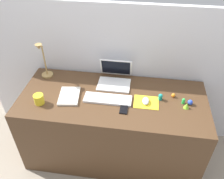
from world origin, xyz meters
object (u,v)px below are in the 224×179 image
object	(u,v)px
notebook_pad	(69,96)
toy_figurine_orange	(173,95)
toy_figurine_blue	(190,102)
toy_figurine_lime	(187,106)
laptop	(115,77)
cell_phone	(124,108)
toy_figurine_teal	(160,97)
mouse	(146,101)
desk_lamp	(44,61)
toy_figurine_green	(183,101)
keyboard	(108,99)
coffee_mug	(39,99)

from	to	relation	value
notebook_pad	toy_figurine_orange	xyz separation A→B (m)	(0.90, 0.13, 0.01)
toy_figurine_orange	toy_figurine_blue	distance (m)	0.16
notebook_pad	toy_figurine_lime	distance (m)	1.00
laptop	cell_phone	xyz separation A→B (m)	(0.13, -0.37, -0.05)
toy_figurine_orange	toy_figurine_teal	xyz separation A→B (m)	(-0.11, -0.05, 0.01)
laptop	toy_figurine_lime	xyz separation A→B (m)	(0.64, -0.28, -0.03)
mouse	toy_figurine_teal	size ratio (longest dim) A/B	1.61
desk_lamp	toy_figurine_lime	xyz separation A→B (m)	(1.31, -0.26, -0.15)
toy_figurine_lime	toy_figurine_green	distance (m)	0.06
mouse	keyboard	bearing A→B (deg)	-178.13
toy_figurine_teal	coffee_mug	bearing A→B (deg)	-169.10
mouse	desk_lamp	xyz separation A→B (m)	(-0.97, 0.24, 0.16)
mouse	coffee_mug	distance (m)	0.90
cell_phone	toy_figurine_teal	size ratio (longest dim) A/B	2.14
desk_lamp	toy_figurine_orange	distance (m)	1.22
cell_phone	desk_lamp	size ratio (longest dim) A/B	0.35
notebook_pad	toy_figurine_lime	size ratio (longest dim) A/B	4.69
keyboard	mouse	world-z (taller)	mouse
cell_phone	coffee_mug	bearing A→B (deg)	-175.74
laptop	toy_figurine_teal	xyz separation A→B (m)	(0.42, -0.20, -0.02)
notebook_pad	toy_figurine_orange	distance (m)	0.91
mouse	toy_figurine_orange	size ratio (longest dim) A/B	2.61
mouse	toy_figurine_orange	world-z (taller)	mouse
mouse	cell_phone	xyz separation A→B (m)	(-0.17, -0.10, -0.02)
desk_lamp	coffee_mug	distance (m)	0.41
cell_phone	coffee_mug	size ratio (longest dim) A/B	1.48
mouse	toy_figurine_green	world-z (taller)	toy_figurine_green
cell_phone	notebook_pad	xyz separation A→B (m)	(-0.49, 0.08, 0.01)
notebook_pad	toy_figurine_teal	size ratio (longest dim) A/B	4.02
desk_lamp	coffee_mug	bearing A→B (deg)	-78.08
toy_figurine_orange	mouse	bearing A→B (deg)	-154.73
cell_phone	toy_figurine_blue	size ratio (longest dim) A/B	2.75
toy_figurine_blue	toy_figurine_green	size ratio (longest dim) A/B	0.89
toy_figurine_blue	toy_figurine_teal	xyz separation A→B (m)	(-0.25, 0.03, 0.01)
toy_figurine_orange	toy_figurine_green	bearing A→B (deg)	-42.61
toy_figurine_teal	laptop	bearing A→B (deg)	154.37
keyboard	toy_figurine_blue	distance (m)	0.70
laptop	toy_figurine_orange	xyz separation A→B (m)	(0.54, -0.15, -0.03)
keyboard	toy_figurine_green	bearing A→B (deg)	4.50
coffee_mug	toy_figurine_blue	world-z (taller)	coffee_mug
keyboard	notebook_pad	xyz separation A→B (m)	(-0.34, -0.01, 0.00)
keyboard	toy_figurine_orange	size ratio (longest dim) A/B	11.16
desk_lamp	cell_phone	bearing A→B (deg)	-23.35
laptop	desk_lamp	xyz separation A→B (m)	(-0.67, -0.02, 0.12)
laptop	desk_lamp	world-z (taller)	desk_lamp
desk_lamp	toy_figurine_orange	xyz separation A→B (m)	(1.21, -0.13, -0.16)
mouse	notebook_pad	distance (m)	0.67
toy_figurine_orange	toy_figurine_green	size ratio (longest dim) A/B	0.71
desk_lamp	toy_figurine_teal	bearing A→B (deg)	-9.38
desk_lamp	laptop	bearing A→B (deg)	1.94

